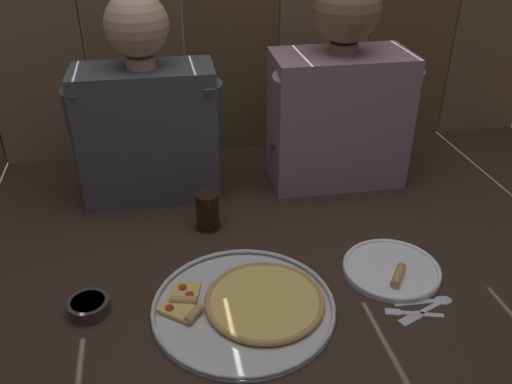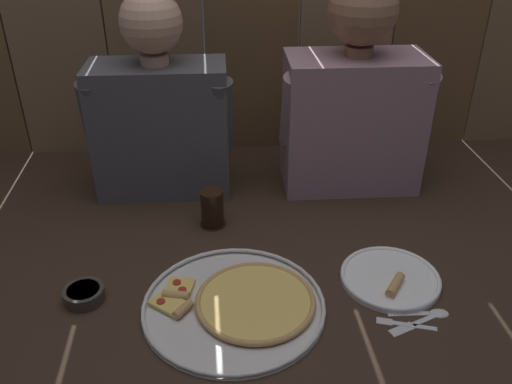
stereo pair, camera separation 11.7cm
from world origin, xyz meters
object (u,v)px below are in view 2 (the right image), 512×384
drinking_glass (212,208)px  diner_right (355,95)px  pizza_tray (240,303)px  dipping_bowl (84,294)px  diner_left (159,106)px  dinner_plate (390,278)px

drinking_glass → diner_right: size_ratio=0.17×
pizza_tray → dipping_bowl: bearing=172.6°
diner_left → pizza_tray: bearing=-69.5°
drinking_glass → dipping_bowl: drinking_glass is taller
pizza_tray → diner_left: (-0.21, 0.56, 0.26)m
drinking_glass → diner_right: diner_right is taller
pizza_tray → drinking_glass: size_ratio=3.93×
diner_left → dinner_plate: bearing=-40.6°
dinner_plate → drinking_glass: 0.51m
drinking_glass → diner_right: (0.43, 0.22, 0.24)m
pizza_tray → diner_right: (0.37, 0.56, 0.28)m
drinking_glass → diner_left: size_ratio=0.18×
diner_right → dinner_plate: bearing=-89.8°
drinking_glass → dinner_plate: bearing=-32.8°
pizza_tray → diner_left: diner_left is taller
dinner_plate → dipping_bowl: (-0.73, -0.02, 0.01)m
drinking_glass → dipping_bowl: 0.42m
dinner_plate → dipping_bowl: size_ratio=2.57×
dipping_bowl → diner_left: diner_left is taller
diner_left → drinking_glass: bearing=-56.0°
pizza_tray → dinner_plate: dinner_plate is taller
pizza_tray → drinking_glass: (-0.06, 0.34, 0.04)m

